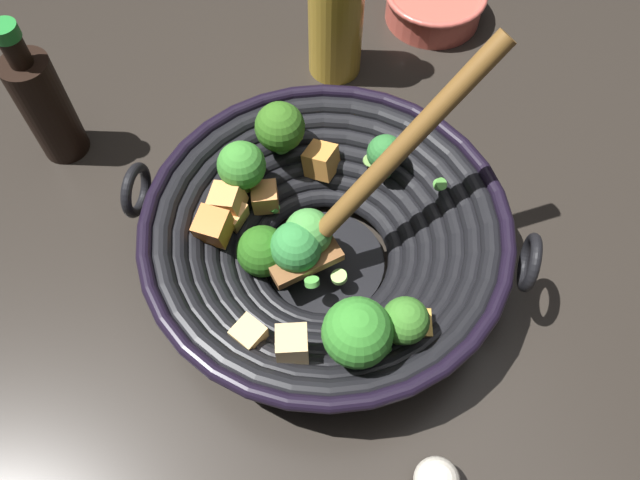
% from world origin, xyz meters
% --- Properties ---
extents(ground_plane, '(4.00, 4.00, 0.00)m').
position_xyz_m(ground_plane, '(0.00, 0.00, 0.00)').
color(ground_plane, '#28231E').
extents(wok, '(0.35, 0.35, 0.24)m').
position_xyz_m(wok, '(0.00, 0.00, 0.06)').
color(wok, black).
rests_on(wok, ground).
extents(soy_sauce_bottle, '(0.05, 0.05, 0.18)m').
position_xyz_m(soy_sauce_bottle, '(0.26, 0.21, 0.07)').
color(soy_sauce_bottle, black).
rests_on(soy_sauce_bottle, ground).
extents(cooking_oil_bottle, '(0.06, 0.06, 0.23)m').
position_xyz_m(cooking_oil_bottle, '(0.26, -0.12, 0.10)').
color(cooking_oil_bottle, gold).
rests_on(cooking_oil_bottle, ground).
extents(prep_bowl, '(0.13, 0.13, 0.04)m').
position_xyz_m(prep_bowl, '(0.29, -0.28, 0.02)').
color(prep_bowl, '#D15647').
rests_on(prep_bowl, ground).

